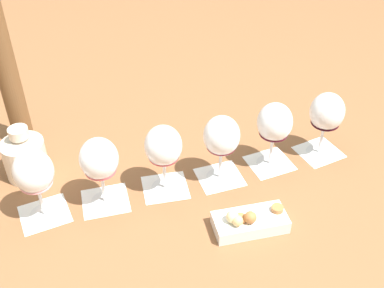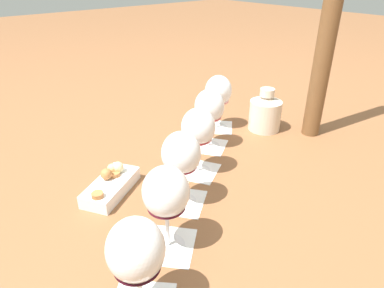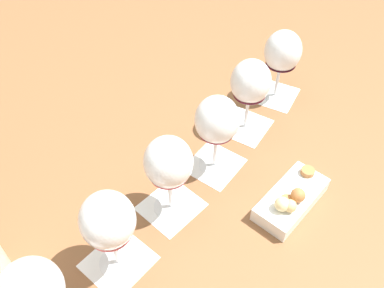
% 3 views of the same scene
% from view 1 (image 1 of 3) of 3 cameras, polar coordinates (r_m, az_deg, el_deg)
% --- Properties ---
extents(ground_plane, '(8.00, 8.00, 0.00)m').
position_cam_1_polar(ground_plane, '(1.32, -0.01, -4.46)').
color(ground_plane, brown).
extents(tasting_card_0, '(0.16, 0.16, 0.00)m').
position_cam_1_polar(tasting_card_0, '(1.29, -17.06, -7.92)').
color(tasting_card_0, white).
rests_on(tasting_card_0, ground_plane).
extents(tasting_card_1, '(0.16, 0.16, 0.00)m').
position_cam_1_polar(tasting_card_1, '(1.28, -10.22, -6.64)').
color(tasting_card_1, white).
rests_on(tasting_card_1, ground_plane).
extents(tasting_card_2, '(0.16, 0.16, 0.00)m').
position_cam_1_polar(tasting_card_2, '(1.30, -3.19, -5.15)').
color(tasting_card_2, white).
rests_on(tasting_card_2, ground_plane).
extents(tasting_card_3, '(0.16, 0.16, 0.00)m').
position_cam_1_polar(tasting_card_3, '(1.33, 3.30, -3.92)').
color(tasting_card_3, white).
rests_on(tasting_card_3, ground_plane).
extents(tasting_card_4, '(0.16, 0.16, 0.00)m').
position_cam_1_polar(tasting_card_4, '(1.39, 9.17, -2.23)').
color(tasting_card_4, white).
rests_on(tasting_card_4, ground_plane).
extents(tasting_card_5, '(0.16, 0.16, 0.00)m').
position_cam_1_polar(tasting_card_5, '(1.46, 14.79, -0.91)').
color(tasting_card_5, white).
rests_on(tasting_card_5, ground_plane).
extents(wine_glass_0, '(0.10, 0.10, 0.20)m').
position_cam_1_polar(wine_glass_0, '(1.20, -18.23, -3.39)').
color(wine_glass_0, white).
rests_on(wine_glass_0, tasting_card_0).
extents(wine_glass_1, '(0.10, 0.10, 0.20)m').
position_cam_1_polar(wine_glass_1, '(1.19, -10.93, -2.03)').
color(wine_glass_1, white).
rests_on(wine_glass_1, tasting_card_1).
extents(wine_glass_2, '(0.10, 0.10, 0.20)m').
position_cam_1_polar(wine_glass_2, '(1.21, -3.41, -0.52)').
color(wine_glass_2, white).
rests_on(wine_glass_2, tasting_card_2).
extents(wine_glass_3, '(0.10, 0.10, 0.20)m').
position_cam_1_polar(wine_glass_3, '(1.25, 3.52, 0.68)').
color(wine_glass_3, white).
rests_on(wine_glass_3, tasting_card_3).
extents(wine_glass_4, '(0.10, 0.10, 0.20)m').
position_cam_1_polar(wine_glass_4, '(1.31, 9.75, 2.27)').
color(wine_glass_4, white).
rests_on(wine_glass_4, tasting_card_4).
extents(wine_glass_5, '(0.10, 0.10, 0.20)m').
position_cam_1_polar(wine_glass_5, '(1.38, 15.67, 3.44)').
color(wine_glass_5, white).
rests_on(wine_glass_5, tasting_card_5).
extents(ceramic_vase, '(0.12, 0.12, 0.16)m').
position_cam_1_polar(ceramic_vase, '(1.37, -19.23, -1.25)').
color(ceramic_vase, beige).
rests_on(ceramic_vase, ground_plane).
extents(snack_dish, '(0.16, 0.20, 0.07)m').
position_cam_1_polar(snack_dish, '(1.19, 6.79, -9.10)').
color(snack_dish, white).
rests_on(snack_dish, ground_plane).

